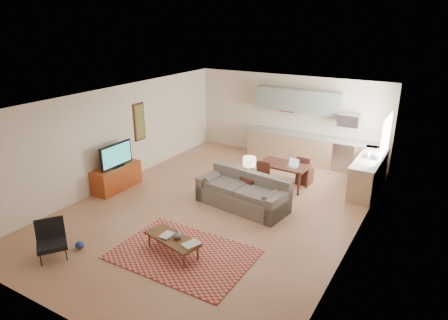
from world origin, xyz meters
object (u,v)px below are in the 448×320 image
Objects in this scene: console_table at (249,188)px; dining_table at (283,176)px; coffee_table at (173,246)px; tv_credenza at (117,178)px; sofa at (242,191)px; armchair at (51,241)px.

console_table is 0.49× the size of dining_table.
tv_credenza is at bearing 164.28° from coffee_table.
sofa is 1.95× the size of coffee_table.
coffee_table is at bearing -72.15° from console_table.
tv_credenza is 2.14× the size of console_table.
sofa is at bearing -64.18° from console_table.
armchair is at bearing -112.69° from dining_table.
armchair is 6.02m from dining_table.
armchair reaches higher than dining_table.
armchair is at bearing -95.41° from console_table.
tv_credenza is at bearing 58.24° from armchair.
tv_credenza is 4.54m from dining_table.
tv_credenza is (-3.46, -0.76, -0.09)m from sofa.
coffee_table is 0.87× the size of tv_credenza.
coffee_table is 4.22m from dining_table.
coffee_table is 1.86× the size of console_table.
tv_credenza is (-3.25, 1.77, 0.14)m from coffee_table.
dining_table is (0.60, 4.17, 0.15)m from coffee_table.
dining_table is (3.86, 2.40, 0.01)m from tv_credenza.
dining_table is (2.55, 5.46, -0.03)m from armchair.
console_table is at bearing 8.58° from armchair.
sofa is 1.68m from dining_table.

